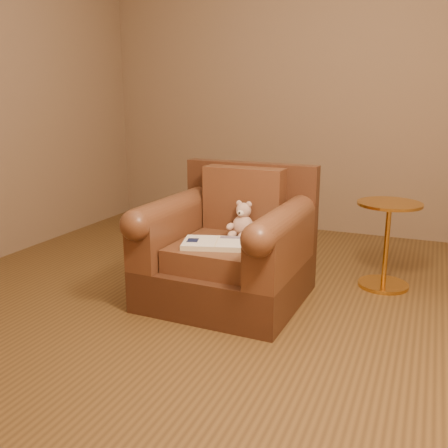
% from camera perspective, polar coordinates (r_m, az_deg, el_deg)
% --- Properties ---
extents(floor, '(4.00, 4.00, 0.00)m').
position_cam_1_polar(floor, '(3.11, 0.03, -9.21)').
color(floor, brown).
rests_on(floor, ground).
extents(room, '(4.02, 4.02, 2.71)m').
position_cam_1_polar(room, '(2.89, 0.04, 23.76)').
color(room, '#7F664E').
rests_on(room, ground).
extents(armchair, '(0.94, 0.89, 0.82)m').
position_cam_1_polar(armchair, '(3.12, 0.63, -2.92)').
color(armchair, '#432516').
rests_on(armchair, floor).
extents(teddy_bear, '(0.17, 0.18, 0.23)m').
position_cam_1_polar(teddy_bear, '(3.12, 2.09, 0.14)').
color(teddy_bear, tan).
rests_on(teddy_bear, armchair).
extents(guidebook, '(0.45, 0.34, 0.03)m').
position_cam_1_polar(guidebook, '(2.93, -0.82, -2.24)').
color(guidebook, beige).
rests_on(guidebook, armchair).
extents(side_table, '(0.41, 0.41, 0.58)m').
position_cam_1_polar(side_table, '(3.46, 18.09, -1.97)').
color(side_table, gold).
rests_on(side_table, floor).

